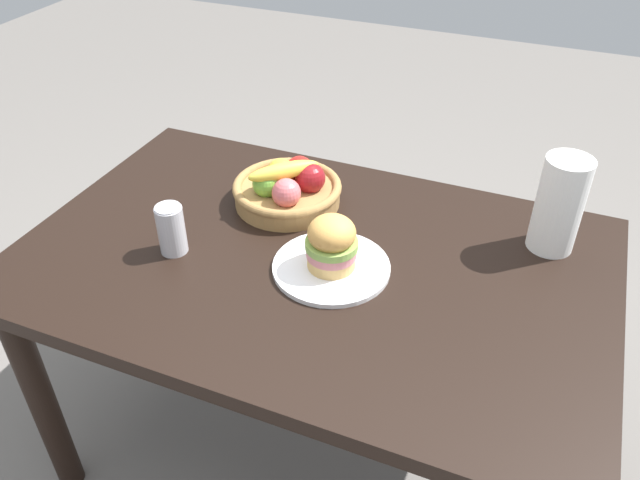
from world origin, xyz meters
TOP-DOWN VIEW (x-y plane):
  - ground_plane at (0.00, 0.00)m, footprint 8.00×8.00m
  - dining_table at (0.00, 0.00)m, footprint 1.40×0.90m
  - plate at (0.06, -0.03)m, footprint 0.27×0.27m
  - sandwich at (0.06, -0.03)m, footprint 0.12×0.12m
  - soda_can at (-0.32, -0.11)m, footprint 0.07×0.07m
  - fruit_basket at (-0.15, 0.19)m, footprint 0.29×0.29m
  - paper_towel_roll at (0.52, 0.26)m, footprint 0.11×0.11m

SIDE VIEW (x-z plane):
  - ground_plane at x=0.00m, z-range 0.00..0.00m
  - dining_table at x=0.00m, z-range 0.27..1.02m
  - plate at x=0.06m, z-range 0.75..0.76m
  - fruit_basket at x=-0.15m, z-range 0.73..0.87m
  - soda_can at x=-0.32m, z-range 0.75..0.88m
  - sandwich at x=0.06m, z-range 0.76..0.89m
  - paper_towel_roll at x=0.52m, z-range 0.75..0.99m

